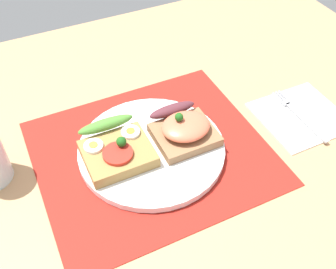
# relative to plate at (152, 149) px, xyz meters

# --- Properties ---
(ground_plane) EXTENTS (1.20, 0.90, 0.03)m
(ground_plane) POSITION_rel_plate_xyz_m (0.00, 0.00, -0.03)
(ground_plane) COLOR tan
(placemat) EXTENTS (0.37, 0.33, 0.00)m
(placemat) POSITION_rel_plate_xyz_m (0.00, 0.00, -0.01)
(placemat) COLOR #A02017
(placemat) RESTS_ON ground_plane
(plate) EXTENTS (0.24, 0.24, 0.01)m
(plate) POSITION_rel_plate_xyz_m (0.00, 0.00, 0.00)
(plate) COLOR white
(plate) RESTS_ON placemat
(sandwich_egg_tomato) EXTENTS (0.11, 0.11, 0.04)m
(sandwich_egg_tomato) POSITION_rel_plate_xyz_m (-0.06, 0.01, 0.02)
(sandwich_egg_tomato) COLOR #9E7942
(sandwich_egg_tomato) RESTS_ON plate
(sandwich_salmon) EXTENTS (0.10, 0.10, 0.05)m
(sandwich_salmon) POSITION_rel_plate_xyz_m (0.06, -0.00, 0.02)
(sandwich_salmon) COLOR #906744
(sandwich_salmon) RESTS_ON plate
(napkin) EXTENTS (0.15, 0.14, 0.01)m
(napkin) POSITION_rel_plate_xyz_m (0.28, -0.04, -0.01)
(napkin) COLOR white
(napkin) RESTS_ON ground_plane
(fork) EXTENTS (0.02, 0.15, 0.00)m
(fork) POSITION_rel_plate_xyz_m (0.27, -0.03, -0.00)
(fork) COLOR #B7B7BC
(fork) RESTS_ON napkin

